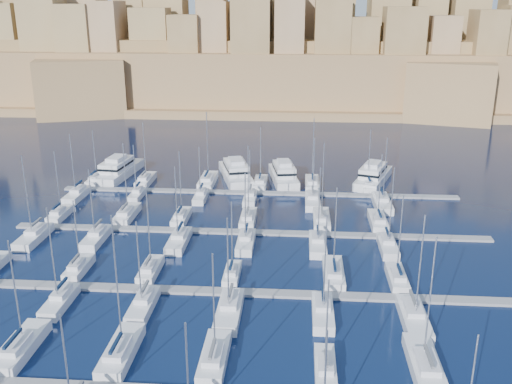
# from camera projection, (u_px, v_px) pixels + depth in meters

# --- Properties ---
(ground) EXTENTS (600.00, 600.00, 0.00)m
(ground) POSITION_uv_depth(u_px,v_px,m) (243.00, 257.00, 91.20)
(ground) COLOR black
(ground) RESTS_ON ground
(pontoon_mid_near) EXTENTS (84.00, 2.00, 0.40)m
(pontoon_mid_near) POSITION_uv_depth(u_px,v_px,m) (234.00, 292.00, 79.78)
(pontoon_mid_near) COLOR slate
(pontoon_mid_near) RESTS_ON ground
(pontoon_mid_far) EXTENTS (84.00, 2.00, 0.40)m
(pontoon_mid_far) POSITION_uv_depth(u_px,v_px,m) (248.00, 232.00, 100.59)
(pontoon_mid_far) COLOR slate
(pontoon_mid_far) RESTS_ON ground
(pontoon_far) EXTENTS (84.00, 2.00, 0.40)m
(pontoon_far) POSITION_uv_depth(u_px,v_px,m) (257.00, 193.00, 121.40)
(pontoon_far) COLOR slate
(pontoon_far) RESTS_ON ground
(sailboat_1) EXTENTS (3.06, 10.18, 14.23)m
(sailboat_1) POSITION_uv_depth(u_px,v_px,m) (21.00, 347.00, 66.11)
(sailboat_1) COLOR silver
(sailboat_1) RESTS_ON ground
(sailboat_2) EXTENTS (3.07, 10.22, 17.51)m
(sailboat_2) POSITION_uv_depth(u_px,v_px,m) (121.00, 351.00, 65.27)
(sailboat_2) COLOR silver
(sailboat_2) RESTS_ON ground
(sailboat_3) EXTENTS (2.87, 9.55, 13.59)m
(sailboat_3) POSITION_uv_depth(u_px,v_px,m) (214.00, 358.00, 64.18)
(sailboat_3) COLOR silver
(sailboat_3) RESTS_ON ground
(sailboat_4) EXTENTS (2.30, 7.65, 11.51)m
(sailboat_4) POSITION_uv_depth(u_px,v_px,m) (325.00, 368.00, 62.42)
(sailboat_4) COLOR silver
(sailboat_4) RESTS_ON ground
(sailboat_5) EXTENTS (3.14, 10.47, 16.10)m
(sailboat_5) POSITION_uv_depth(u_px,v_px,m) (424.00, 364.00, 62.92)
(sailboat_5) COLOR silver
(sailboat_5) RESTS_ON ground
(sailboat_13) EXTENTS (2.38, 7.94, 11.60)m
(sailboat_13) POSITION_uv_depth(u_px,v_px,m) (79.00, 268.00, 85.97)
(sailboat_13) COLOR silver
(sailboat_13) RESTS_ON ground
(sailboat_14) EXTENTS (2.47, 8.22, 12.98)m
(sailboat_14) POSITION_uv_depth(u_px,v_px,m) (150.00, 270.00, 85.30)
(sailboat_14) COLOR silver
(sailboat_14) RESTS_ON ground
(sailboat_15) EXTENTS (2.20, 7.32, 12.12)m
(sailboat_15) POSITION_uv_depth(u_px,v_px,m) (232.00, 274.00, 84.00)
(sailboat_15) COLOR silver
(sailboat_15) RESTS_ON ground
(sailboat_16) EXTENTS (2.97, 9.89, 14.17)m
(sailboat_16) POSITION_uv_depth(u_px,v_px,m) (333.00, 273.00, 84.11)
(sailboat_16) COLOR silver
(sailboat_16) RESTS_ON ground
(sailboat_17) EXTENTS (2.49, 8.29, 13.56)m
(sailboat_17) POSITION_uv_depth(u_px,v_px,m) (397.00, 278.00, 82.71)
(sailboat_17) COLOR silver
(sailboat_17) RESTS_ON ground
(sailboat_19) EXTENTS (2.55, 8.51, 14.51)m
(sailboat_19) POSITION_uv_depth(u_px,v_px,m) (60.00, 301.00, 76.40)
(sailboat_19) COLOR silver
(sailboat_19) RESTS_ON ground
(sailboat_20) EXTENTS (2.66, 8.86, 13.06)m
(sailboat_20) POSITION_uv_depth(u_px,v_px,m) (143.00, 305.00, 75.42)
(sailboat_20) COLOR silver
(sailboat_20) RESTS_ON ground
(sailboat_21) EXTENTS (3.03, 10.09, 14.15)m
(sailboat_21) POSITION_uv_depth(u_px,v_px,m) (229.00, 310.00, 74.00)
(sailboat_21) COLOR silver
(sailboat_21) RESTS_ON ground
(sailboat_22) EXTENTS (2.71, 9.02, 14.66)m
(sailboat_22) POSITION_uv_depth(u_px,v_px,m) (323.00, 312.00, 73.63)
(sailboat_22) COLOR silver
(sailboat_22) RESTS_ON ground
(sailboat_23) EXTENTS (3.08, 10.26, 15.24)m
(sailboat_23) POSITION_uv_depth(u_px,v_px,m) (414.00, 318.00, 72.23)
(sailboat_23) COLOR silver
(sailboat_23) RESTS_ON ground
(sailboat_24) EXTENTS (2.45, 8.16, 13.08)m
(sailboat_24) POSITION_uv_depth(u_px,v_px,m) (60.00, 214.00, 107.74)
(sailboat_24) COLOR silver
(sailboat_24) RESTS_ON ground
(sailboat_25) EXTENTS (2.95, 9.83, 14.68)m
(sailboat_25) POSITION_uv_depth(u_px,v_px,m) (127.00, 214.00, 107.59)
(sailboat_25) COLOR silver
(sailboat_25) RESTS_ON ground
(sailboat_26) EXTENTS (2.54, 8.46, 13.52)m
(sailboat_26) POSITION_uv_depth(u_px,v_px,m) (181.00, 217.00, 106.21)
(sailboat_26) COLOR silver
(sailboat_26) RESTS_ON ground
(sailboat_27) EXTENTS (2.70, 8.99, 14.78)m
(sailboat_27) POSITION_uv_depth(u_px,v_px,m) (248.00, 218.00, 105.55)
(sailboat_27) COLOR silver
(sailboat_27) RESTS_ON ground
(sailboat_28) EXTENTS (2.98, 9.94, 15.35)m
(sailboat_28) POSITION_uv_depth(u_px,v_px,m) (321.00, 219.00, 105.01)
(sailboat_28) COLOR silver
(sailboat_28) RESTS_ON ground
(sailboat_29) EXTENTS (2.90, 9.68, 13.52)m
(sailboat_29) POSITION_uv_depth(u_px,v_px,m) (378.00, 221.00, 104.15)
(sailboat_29) COLOR silver
(sailboat_29) RESTS_ON ground
(sailboat_30) EXTENTS (3.02, 10.07, 15.49)m
(sailboat_30) POSITION_uv_depth(u_px,v_px,m) (34.00, 236.00, 97.44)
(sailboat_30) COLOR silver
(sailboat_30) RESTS_ON ground
(sailboat_31) EXTENTS (2.80, 9.32, 13.26)m
(sailboat_31) POSITION_uv_depth(u_px,v_px,m) (96.00, 237.00, 97.02)
(sailboat_31) COLOR silver
(sailboat_31) RESTS_ON ground
(sailboat_32) EXTENTS (2.92, 9.72, 14.12)m
(sailboat_32) POSITION_uv_depth(u_px,v_px,m) (179.00, 240.00, 95.80)
(sailboat_32) COLOR silver
(sailboat_32) RESTS_ON ground
(sailboat_33) EXTENTS (2.74, 9.12, 13.21)m
(sailboat_33) POSITION_uv_depth(u_px,v_px,m) (246.00, 242.00, 95.27)
(sailboat_33) COLOR silver
(sailboat_33) RESTS_ON ground
(sailboat_34) EXTENTS (2.77, 9.23, 14.37)m
(sailboat_34) POSITION_uv_depth(u_px,v_px,m) (318.00, 244.00, 94.35)
(sailboat_34) COLOR silver
(sailboat_34) RESTS_ON ground
(sailboat_35) EXTENTS (2.67, 8.89, 14.61)m
(sailboat_35) POSITION_uv_depth(u_px,v_px,m) (388.00, 246.00, 93.69)
(sailboat_35) COLOR silver
(sailboat_35) RESTS_ON ground
(sailboat_36) EXTENTS (2.42, 8.08, 12.25)m
(sailboat_36) POSITION_uv_depth(u_px,v_px,m) (96.00, 180.00, 128.57)
(sailboat_36) COLOR silver
(sailboat_36) RESTS_ON ground
(sailboat_37) EXTENTS (2.82, 9.41, 14.00)m
(sailboat_37) POSITION_uv_depth(u_px,v_px,m) (146.00, 180.00, 128.37)
(sailboat_37) COLOR silver
(sailboat_37) RESTS_ON ground
(sailboat_38) EXTENTS (3.24, 10.81, 16.41)m
(sailboat_38) POSITION_uv_depth(u_px,v_px,m) (208.00, 180.00, 128.00)
(sailboat_38) COLOR silver
(sailboat_38) RESTS_ON ground
(sailboat_39) EXTENTS (2.73, 9.09, 13.46)m
(sailboat_39) POSITION_uv_depth(u_px,v_px,m) (260.00, 183.00, 126.35)
(sailboat_39) COLOR silver
(sailboat_39) RESTS_ON ground
(sailboat_40) EXTENTS (2.98, 9.92, 15.53)m
(sailboat_40) POSITION_uv_depth(u_px,v_px,m) (312.00, 183.00, 125.91)
(sailboat_40) COLOR silver
(sailboat_40) RESTS_ON ground
(sailboat_41) EXTENTS (2.68, 8.95, 13.29)m
(sailboat_41) POSITION_uv_depth(u_px,v_px,m) (368.00, 185.00, 124.59)
(sailboat_41) COLOR silver
(sailboat_41) RESTS_ON ground
(sailboat_42) EXTENTS (2.84, 9.48, 14.09)m
(sailboat_42) POSITION_uv_depth(u_px,v_px,m) (77.00, 195.00, 118.60)
(sailboat_42) COLOR silver
(sailboat_42) RESTS_ON ground
(sailboat_43) EXTENTS (2.21, 7.36, 11.75)m
(sailboat_43) POSITION_uv_depth(u_px,v_px,m) (137.00, 195.00, 118.70)
(sailboat_43) COLOR silver
(sailboat_43) RESTS_ON ground
(sailboat_44) EXTENTS (2.33, 7.78, 11.64)m
(sailboat_44) POSITION_uv_depth(u_px,v_px,m) (201.00, 196.00, 117.53)
(sailboat_44) COLOR silver
(sailboat_44) RESTS_ON ground
(sailboat_45) EXTENTS (2.43, 8.10, 11.20)m
(sailboat_45) POSITION_uv_depth(u_px,v_px,m) (250.00, 198.00, 116.65)
(sailboat_45) COLOR silver
(sailboat_45) RESTS_ON ground
(sailboat_46) EXTENTS (2.94, 9.80, 14.08)m
(sailboat_46) POSITION_uv_depth(u_px,v_px,m) (313.00, 201.00, 114.93)
(sailboat_46) COLOR silver
(sailboat_46) RESTS_ON ground
(sailboat_47) EXTENTS (3.18, 10.59, 14.54)m
(sailboat_47) POSITION_uv_depth(u_px,v_px,m) (382.00, 203.00, 113.56)
(sailboat_47) COLOR silver
(sailboat_47) RESTS_ON ground
(motor_yacht_a) EXTENTS (7.42, 18.78, 5.25)m
(motor_yacht_a) POSITION_uv_depth(u_px,v_px,m) (118.00, 169.00, 133.07)
(motor_yacht_a) COLOR silver
(motor_yacht_a) RESTS_ON ground
(motor_yacht_b) EXTENTS (10.07, 18.88, 5.25)m
(motor_yacht_b) POSITION_uv_depth(u_px,v_px,m) (236.00, 172.00, 130.99)
(motor_yacht_b) COLOR silver
(motor_yacht_b) RESTS_ON ground
(motor_yacht_c) EXTENTS (7.63, 16.91, 5.25)m
(motor_yacht_c) POSITION_uv_depth(u_px,v_px,m) (284.00, 174.00, 129.37)
(motor_yacht_c) COLOR silver
(motor_yacht_c) RESTS_ON ground
(motor_yacht_d) EXTENTS (10.59, 18.01, 5.25)m
(motor_yacht_d) POSITION_uv_depth(u_px,v_px,m) (373.00, 175.00, 128.38)
(motor_yacht_d) COLOR silver
(motor_yacht_d) RESTS_ON ground
(fortified_city) EXTENTS (460.00, 108.95, 59.52)m
(fortified_city) POSITION_uv_depth(u_px,v_px,m) (279.00, 64.00, 233.41)
(fortified_city) COLOR brown
(fortified_city) RESTS_ON ground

